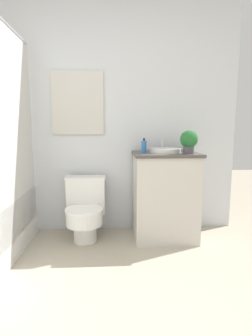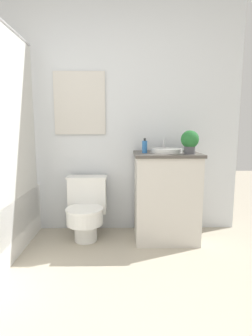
{
  "view_description": "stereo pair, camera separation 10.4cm",
  "coord_description": "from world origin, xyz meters",
  "px_view_note": "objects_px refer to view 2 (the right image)",
  "views": [
    {
      "loc": [
        0.28,
        -0.87,
        1.15
      ],
      "look_at": [
        0.42,
        1.56,
        0.77
      ],
      "focal_mm": 28.0,
      "sensor_mm": 36.0,
      "label": 1
    },
    {
      "loc": [
        0.39,
        -0.87,
        1.15
      ],
      "look_at": [
        0.42,
        1.56,
        0.77
      ],
      "focal_mm": 28.0,
      "sensor_mm": 36.0,
      "label": 2
    }
  ],
  "objects_px": {
    "toilet": "(86,208)",
    "soap_bottle": "(145,147)",
    "sink": "(166,150)",
    "potted_plant": "(190,141)"
  },
  "relations": [
    {
      "from": "soap_bottle",
      "to": "potted_plant",
      "type": "xyz_separation_m",
      "value": [
        0.42,
        -0.1,
        0.06
      ]
    },
    {
      "from": "toilet",
      "to": "soap_bottle",
      "type": "relative_size",
      "value": 4.37
    },
    {
      "from": "toilet",
      "to": "soap_bottle",
      "type": "height_order",
      "value": "soap_bottle"
    },
    {
      "from": "sink",
      "to": "potted_plant",
      "type": "relative_size",
      "value": 1.56
    },
    {
      "from": "soap_bottle",
      "to": "potted_plant",
      "type": "height_order",
      "value": "potted_plant"
    },
    {
      "from": "sink",
      "to": "potted_plant",
      "type": "xyz_separation_m",
      "value": [
        0.19,
        -0.15,
        0.1
      ]
    },
    {
      "from": "soap_bottle",
      "to": "potted_plant",
      "type": "relative_size",
      "value": 0.65
    },
    {
      "from": "sink",
      "to": "soap_bottle",
      "type": "distance_m",
      "value": 0.23
    },
    {
      "from": "toilet",
      "to": "potted_plant",
      "type": "xyz_separation_m",
      "value": [
        1.02,
        -0.15,
        0.7
      ]
    },
    {
      "from": "sink",
      "to": "potted_plant",
      "type": "height_order",
      "value": "potted_plant"
    }
  ]
}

